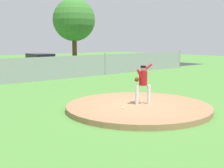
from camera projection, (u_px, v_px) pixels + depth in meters
The scene contains 8 objects.
ground_plane at pixel (60, 90), 16.04m from camera, with size 80.00×80.00×0.00m, color #4C8438.
asphalt_strip at pixel (4, 76), 22.47m from camera, with size 44.00×7.00×0.01m, color #2B2B2D.
pitchers_mound at pixel (138, 107), 11.49m from camera, with size 5.63×5.63×0.20m, color #99704C.
pitcher_youth at pixel (143, 81), 11.42m from camera, with size 0.81×0.35×1.60m.
baseball at pixel (122, 108), 10.76m from camera, with size 0.07×0.07×0.07m, color white.
chainlink_fence at pixel (28, 70), 18.95m from camera, with size 31.87×0.07×1.70m.
parked_car_charcoal at pixel (40, 63), 24.70m from camera, with size 1.97×4.51×1.61m.
tree_broad_right at pixel (74, 20), 37.06m from camera, with size 5.35×5.35×7.95m.
Camera 1 is at (-8.03, -7.92, 2.68)m, focal length 47.05 mm.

